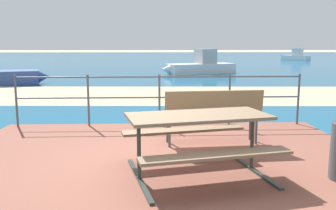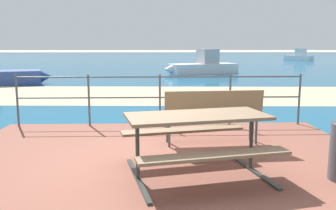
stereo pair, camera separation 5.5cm
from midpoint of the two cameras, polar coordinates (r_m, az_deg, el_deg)
ground_plane at (r=5.30m, az=-1.22°, el=-9.58°), size 240.00×240.00×0.00m
patio_paving at (r=5.29m, az=-1.22°, el=-9.27°), size 6.40×5.20×0.06m
sea_water at (r=45.04m, az=-2.16°, el=7.26°), size 90.00×90.00×0.01m
beach_strip at (r=12.71m, az=-1.85°, el=1.66°), size 54.16×7.29×0.01m
picnic_table at (r=4.63m, az=4.46°, el=-3.80°), size 2.07×1.87×0.80m
park_bench at (r=6.08m, az=6.88°, el=-1.02°), size 1.68×0.55×0.94m
railing_fence at (r=7.50m, az=-1.58°, el=1.89°), size 5.94×0.04×1.07m
boat_near at (r=44.08m, az=19.44°, el=7.26°), size 2.67×3.72×1.37m
boat_far at (r=22.34m, az=5.12°, el=6.19°), size 4.75×2.88×1.49m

